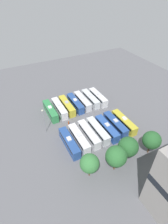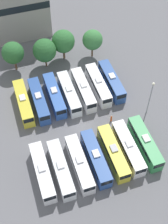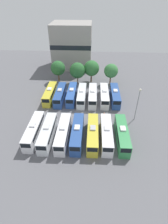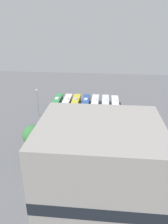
% 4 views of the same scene
% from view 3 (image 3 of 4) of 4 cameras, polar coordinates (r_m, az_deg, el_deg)
% --- Properties ---
extents(ground_plane, '(119.36, 119.36, 0.00)m').
position_cam_3_polar(ground_plane, '(48.30, -1.26, -1.35)').
color(ground_plane, slate).
extents(bus_0, '(2.45, 11.46, 3.59)m').
position_cam_3_polar(bus_0, '(42.74, -15.98, -5.68)').
color(bus_0, white).
rests_on(bus_0, ground_plane).
extents(bus_1, '(2.45, 11.46, 3.59)m').
position_cam_3_polar(bus_1, '(41.46, -11.76, -6.41)').
color(bus_1, silver).
rests_on(bus_1, ground_plane).
extents(bus_2, '(2.45, 11.46, 3.59)m').
position_cam_3_polar(bus_2, '(40.72, -6.83, -6.70)').
color(bus_2, silver).
rests_on(bus_2, ground_plane).
extents(bus_3, '(2.45, 11.46, 3.59)m').
position_cam_3_polar(bus_3, '(40.45, -2.19, -6.76)').
color(bus_3, '#284C93').
rests_on(bus_3, ground_plane).
extents(bus_4, '(2.45, 11.46, 3.59)m').
position_cam_3_polar(bus_4, '(40.35, 2.87, -6.92)').
color(bus_4, gold).
rests_on(bus_4, ground_plane).
extents(bus_5, '(2.45, 11.46, 3.59)m').
position_cam_3_polar(bus_5, '(40.60, 7.34, -6.91)').
color(bus_5, white).
rests_on(bus_5, ground_plane).
extents(bus_6, '(2.45, 11.46, 3.59)m').
position_cam_3_polar(bus_6, '(41.06, 12.31, -7.00)').
color(bus_6, '#338C4C').
rests_on(bus_6, ground_plane).
extents(bus_7, '(2.45, 11.46, 3.59)m').
position_cam_3_polar(bus_7, '(56.35, -11.02, 5.98)').
color(bus_7, gold).
rests_on(bus_7, ground_plane).
extents(bus_8, '(2.45, 11.46, 3.59)m').
position_cam_3_polar(bus_8, '(55.28, -7.80, 5.71)').
color(bus_8, '#284C93').
rests_on(bus_8, ground_plane).
extents(bus_9, '(2.45, 11.46, 3.59)m').
position_cam_3_polar(bus_9, '(55.10, -4.01, 5.86)').
color(bus_9, '#2D56A8').
rests_on(bus_9, ground_plane).
extents(bus_10, '(2.45, 11.46, 3.59)m').
position_cam_3_polar(bus_10, '(54.39, -0.73, 5.53)').
color(bus_10, silver).
rests_on(bus_10, ground_plane).
extents(bus_11, '(2.45, 11.46, 3.59)m').
position_cam_3_polar(bus_11, '(54.35, 2.83, 5.46)').
color(bus_11, silver).
rests_on(bus_11, ground_plane).
extents(bus_12, '(2.45, 11.46, 3.59)m').
position_cam_3_polar(bus_12, '(54.72, 6.64, 5.48)').
color(bus_12, white).
rests_on(bus_12, ground_plane).
extents(bus_13, '(2.45, 11.46, 3.59)m').
position_cam_3_polar(bus_13, '(55.22, 10.08, 5.44)').
color(bus_13, '#284C93').
rests_on(bus_13, ground_plane).
extents(worker_person, '(0.36, 0.36, 1.75)m').
position_cam_3_polar(worker_person, '(47.57, 6.57, -1.05)').
color(worker_person, '#CC4C19').
rests_on(worker_person, ground_plane).
extents(light_pole, '(0.60, 0.60, 9.22)m').
position_cam_3_polar(light_pole, '(45.76, 17.27, 3.80)').
color(light_pole, gray).
rests_on(light_pole, ground_plane).
extents(tree_0, '(5.21, 5.21, 7.78)m').
position_cam_3_polar(tree_0, '(65.89, -8.49, 13.97)').
color(tree_0, brown).
rests_on(tree_0, ground_plane).
extents(tree_1, '(5.56, 5.56, 7.72)m').
position_cam_3_polar(tree_1, '(63.83, -2.14, 13.39)').
color(tree_1, brown).
rests_on(tree_1, ground_plane).
extents(tree_2, '(5.55, 5.55, 8.11)m').
position_cam_3_polar(tree_2, '(64.69, 2.46, 14.05)').
color(tree_2, brown).
rests_on(tree_2, ground_plane).
extents(tree_3, '(4.92, 4.92, 7.53)m').
position_cam_3_polar(tree_3, '(63.81, 8.82, 13.11)').
color(tree_3, brown).
rests_on(tree_3, ground_plane).
extents(depot_building, '(16.18, 13.67, 17.70)m').
position_cam_3_polar(depot_building, '(79.50, -3.85, 20.88)').
color(depot_building, gray).
rests_on(depot_building, ground_plane).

